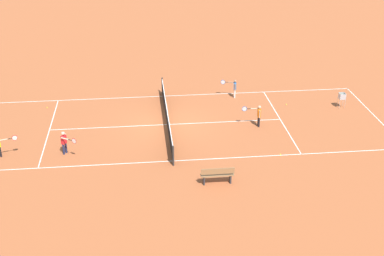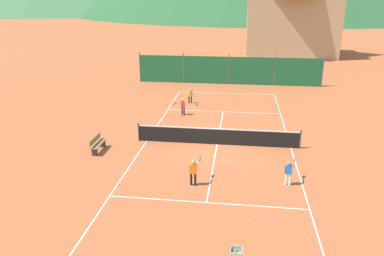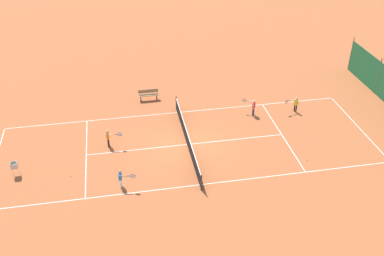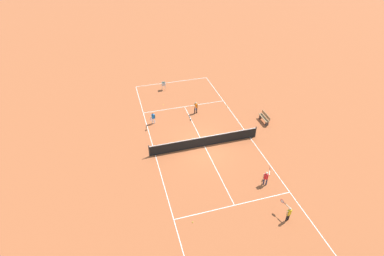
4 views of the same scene
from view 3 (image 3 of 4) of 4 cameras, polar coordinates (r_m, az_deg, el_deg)
name	(u,v)px [view 3 (image 3 of 4)]	position (r m, az deg, el deg)	size (l,w,h in m)	color
ground_plane	(187,144)	(28.98, -0.61, -2.10)	(600.00, 600.00, 0.00)	#A8542D
court_line_markings	(187,144)	(28.97, -0.61, -2.10)	(8.25, 23.85, 0.01)	white
tennis_net	(187,138)	(28.69, -0.62, -1.28)	(9.18, 0.08, 1.06)	#2D2D2D
player_far_service	(109,137)	(28.90, -10.55, -1.12)	(0.46, 1.01, 1.22)	black
player_near_baseline	(121,177)	(25.52, -8.98, -6.23)	(0.55, 0.94, 1.15)	white
player_near_service	(253,106)	(32.02, 7.76, 2.74)	(0.83, 0.83, 1.20)	#23284C
player_far_baseline	(295,103)	(32.98, 12.99, 3.07)	(0.38, 1.03, 1.17)	black
tennis_ball_alley_right	(307,160)	(28.46, 14.37, -3.95)	(0.07, 0.07, 0.07)	#CCE033
tennis_ball_by_net_left	(102,119)	(32.12, -11.33, 1.07)	(0.07, 0.07, 0.07)	#CCE033
tennis_ball_by_net_right	(70,176)	(27.31, -15.18, -5.85)	(0.07, 0.07, 0.07)	#CCE033
ball_hopper	(14,166)	(28.01, -21.63, -4.52)	(0.36, 0.36, 0.89)	#B7B7BC
courtside_bench	(148,95)	(33.93, -5.55, 4.24)	(0.36, 1.50, 0.84)	olive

